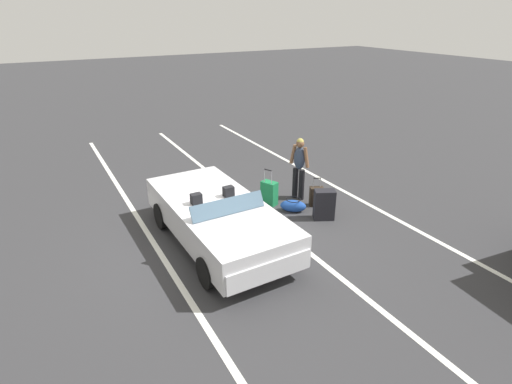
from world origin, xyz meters
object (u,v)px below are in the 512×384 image
suitcase_medium_bright (269,193)px  duffel_bag (293,206)px  convertible_car (222,223)px  traveler_person (299,165)px  suitcase_large_black (324,205)px  suitcase_small_carryon (316,196)px

suitcase_medium_bright → duffel_bag: (0.65, 0.30, -0.15)m
convertible_car → traveler_person: (-1.28, 2.79, 0.34)m
traveler_person → suitcase_large_black: bearing=63.4°
convertible_car → suitcase_large_black: (-0.00, 2.66, -0.22)m
duffel_bag → traveler_person: size_ratio=0.41×
convertible_car → suitcase_large_black: bearing=89.0°
convertible_car → traveler_person: traveler_person is taller
duffel_bag → suitcase_small_carryon: bearing=89.6°
suitcase_large_black → suitcase_medium_bright: suitcase_medium_bright is taller
convertible_car → suitcase_large_black: 2.66m
suitcase_medium_bright → traveler_person: (0.05, 0.86, 0.62)m
convertible_car → suitcase_medium_bright: 2.36m
suitcase_medium_bright → duffel_bag: bearing=-88.8°
suitcase_small_carryon → duffel_bag: 0.71m
suitcase_medium_bright → traveler_person: size_ratio=0.59×
convertible_car → suitcase_medium_bright: size_ratio=4.27×
traveler_person → suitcase_small_carryon: bearing=83.4°
suitcase_small_carryon → duffel_bag: bearing=-64.7°
suitcase_medium_bright → suitcase_small_carryon: suitcase_medium_bright is taller
convertible_car → suitcase_large_black: size_ratio=5.64×
convertible_car → duffel_bag: bearing=105.8°
suitcase_small_carryon → suitcase_large_black: bearing=2.6°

